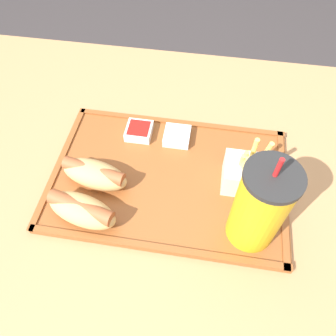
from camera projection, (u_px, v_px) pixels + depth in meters
The scene contains 9 objects.
ground_plane at pixel (170, 283), 1.29m from camera, with size 8.00×8.00×0.00m, color #383333.
dining_table at pixel (170, 246), 0.98m from camera, with size 1.22×0.81×0.77m.
food_tray at pixel (168, 178), 0.65m from camera, with size 0.46×0.31×0.01m.
soda_cup at pixel (260, 207), 0.51m from camera, with size 0.09×0.09×0.21m.
hot_dog_far at pixel (82, 210), 0.58m from camera, with size 0.14×0.09×0.05m.
hot_dog_near at pixel (95, 174), 0.62m from camera, with size 0.14×0.08×0.05m.
fries_carton at pixel (247, 174), 0.61m from camera, with size 0.09×0.07×0.11m.
sauce_cup_mayo at pixel (176, 136), 0.70m from camera, with size 0.05×0.05×0.02m.
sauce_cup_ketchup at pixel (139, 131), 0.70m from camera, with size 0.05×0.05×0.02m.
Camera 1 is at (-0.05, 0.37, 1.31)m, focal length 35.00 mm.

